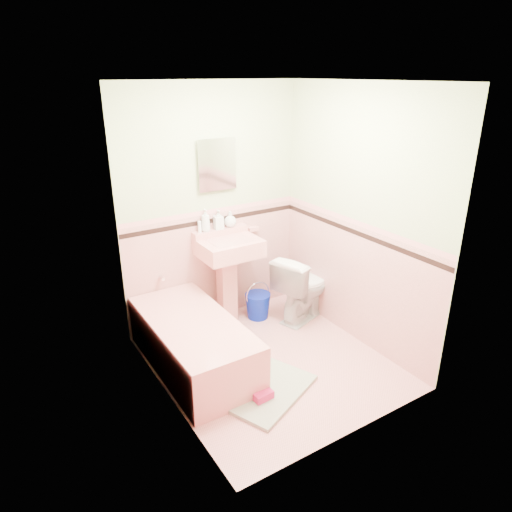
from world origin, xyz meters
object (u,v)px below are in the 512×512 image
sink (229,282)px  bucket (258,306)px  soap_bottle_left (205,220)px  shoe (264,396)px  bathtub (194,345)px  soap_bottle_right (230,219)px  soap_bottle_mid (218,219)px  medicine_cabinet (217,165)px  toilet (304,286)px

sink → bucket: size_ratio=3.39×
soap_bottle_left → shoe: bearing=-99.6°
bathtub → soap_bottle_right: (0.80, 0.71, 0.89)m
soap_bottle_mid → medicine_cabinet: bearing=61.1°
shoe → soap_bottle_mid: bearing=71.1°
toilet → bathtub: bearing=79.7°
soap_bottle_left → shoe: size_ratio=1.42×
soap_bottle_mid → toilet: 1.19m
soap_bottle_left → soap_bottle_mid: soap_bottle_left is taller
toilet → shoe: (-1.17, -0.99, -0.31)m
bathtub → bucket: bearing=24.9°
soap_bottle_left → shoe: 1.87m
bucket → toilet: bearing=-30.6°
bucket → sink: bearing=167.6°
medicine_cabinet → toilet: (0.75, -0.54, -1.32)m
soap_bottle_right → shoe: bearing=-109.9°
shoe → medicine_cabinet: bearing=70.8°
shoe → soap_bottle_right: bearing=66.2°
soap_bottle_mid → bucket: size_ratio=0.72×
medicine_cabinet → soap_bottle_right: 0.60m
soap_bottle_right → bucket: size_ratio=0.58×
medicine_cabinet → bucket: 1.61m
medicine_cabinet → toilet: size_ratio=0.60×
soap_bottle_right → bucket: 1.02m
medicine_cabinet → soap_bottle_right: medicine_cabinet is taller
bathtub → soap_bottle_left: bearing=54.0°
sink → shoe: size_ratio=5.82×
soap_bottle_left → bathtub: bearing=-126.0°
bathtub → sink: (0.68, 0.53, 0.26)m
sink → toilet: size_ratio=1.28×
bathtub → toilet: bearing=8.1°
bucket → shoe: bucket is taller
medicine_cabinet → bathtub: bearing=-132.6°
soap_bottle_left → shoe: (-0.25, -1.50, -1.09)m
medicine_cabinet → soap_bottle_left: size_ratio=1.91×
soap_bottle_mid → shoe: (-0.40, -1.50, -1.07)m
sink → bucket: 0.47m
bathtub → soap_bottle_right: soap_bottle_right is taller
toilet → bucket: size_ratio=2.64×
bathtub → soap_bottle_left: soap_bottle_left is taller
soap_bottle_left → shoe: soap_bottle_left is taller
toilet → bucket: 0.56m
medicine_cabinet → toilet: 1.61m
bucket → soap_bottle_mid: bearing=143.0°
soap_bottle_left → bucket: 1.14m
medicine_cabinet → soap_bottle_mid: bearing=-118.9°
bathtub → medicine_cabinet: 1.78m
soap_bottle_left → toilet: size_ratio=0.31×
bucket → soap_bottle_right: bearing=127.3°
soap_bottle_right → sink: bearing=-124.6°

